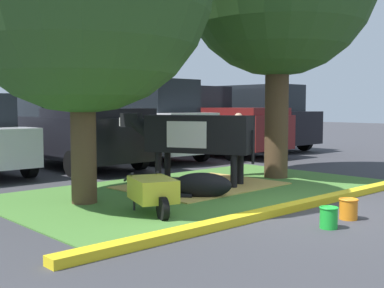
# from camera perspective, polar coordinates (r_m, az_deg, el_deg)

# --- Properties ---
(ground_plane) EXTENTS (80.00, 80.00, 0.00)m
(ground_plane) POSITION_cam_1_polar(r_m,az_deg,el_deg) (8.57, 12.68, -7.29)
(ground_plane) COLOR #38383D
(grass_island) EXTENTS (7.99, 4.56, 0.02)m
(grass_island) POSITION_cam_1_polar(r_m,az_deg,el_deg) (10.17, 1.16, -5.28)
(grass_island) COLOR #477A33
(grass_island) RESTS_ON ground
(curb_yellow) EXTENTS (9.19, 0.24, 0.12)m
(curb_yellow) POSITION_cam_1_polar(r_m,az_deg,el_deg) (8.61, 12.53, -6.83)
(curb_yellow) COLOR yellow
(curb_yellow) RESTS_ON ground
(hay_bedding) EXTENTS (3.29, 2.52, 0.04)m
(hay_bedding) POSITION_cam_1_polar(r_m,az_deg,el_deg) (10.58, 1.11, -4.82)
(hay_bedding) COLOR tan
(hay_bedding) RESTS_ON ground
(cow_holstein) EXTENTS (1.73, 2.96, 1.56)m
(cow_holstein) POSITION_cam_1_polar(r_m,az_deg,el_deg) (10.72, 0.27, 1.11)
(cow_holstein) COLOR black
(cow_holstein) RESTS_ON ground
(calf_lying) EXTENTS (1.12, 1.18, 0.48)m
(calf_lying) POSITION_cam_1_polar(r_m,az_deg,el_deg) (9.28, 0.96, -4.79)
(calf_lying) COLOR black
(calf_lying) RESTS_ON ground
(person_handler) EXTENTS (0.37, 0.43, 1.55)m
(person_handler) POSITION_cam_1_polar(r_m,az_deg,el_deg) (12.15, 5.36, 0.17)
(person_handler) COLOR maroon
(person_handler) RESTS_ON ground
(wheelbarrow) EXTENTS (0.98, 1.60, 0.63)m
(wheelbarrow) POSITION_cam_1_polar(r_m,az_deg,el_deg) (7.90, -4.50, -5.33)
(wheelbarrow) COLOR gold
(wheelbarrow) RESTS_ON ground
(bucket_green) EXTENTS (0.27, 0.27, 0.31)m
(bucket_green) POSITION_cam_1_polar(r_m,az_deg,el_deg) (7.29, 15.45, -8.11)
(bucket_green) COLOR green
(bucket_green) RESTS_ON ground
(bucket_orange) EXTENTS (0.30, 0.30, 0.32)m
(bucket_orange) POSITION_cam_1_polar(r_m,az_deg,el_deg) (7.95, 17.56, -7.10)
(bucket_orange) COLOR orange
(bucket_orange) RESTS_ON ground
(pickup_truck_black) EXTENTS (2.22, 5.40, 2.42)m
(pickup_truck_black) POSITION_cam_1_polar(r_m,az_deg,el_deg) (14.44, -13.67, 1.87)
(pickup_truck_black) COLOR black
(pickup_truck_black) RESTS_ON ground
(suv_dark_grey) EXTENTS (2.12, 4.60, 2.52)m
(suv_dark_grey) POSITION_cam_1_polar(r_m,az_deg,el_deg) (15.83, -5.19, 2.75)
(suv_dark_grey) COLOR silver
(suv_dark_grey) RESTS_ON ground
(pickup_truck_maroon) EXTENTS (2.22, 5.40, 2.42)m
(pickup_truck_maroon) POSITION_cam_1_polar(r_m,az_deg,el_deg) (17.55, 2.44, 2.42)
(pickup_truck_maroon) COLOR maroon
(pickup_truck_maroon) RESTS_ON ground
(suv_black) EXTENTS (2.12, 4.60, 2.52)m
(suv_black) POSITION_cam_1_polar(r_m,az_deg,el_deg) (19.64, 7.68, 3.05)
(suv_black) COLOR black
(suv_black) RESTS_ON ground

